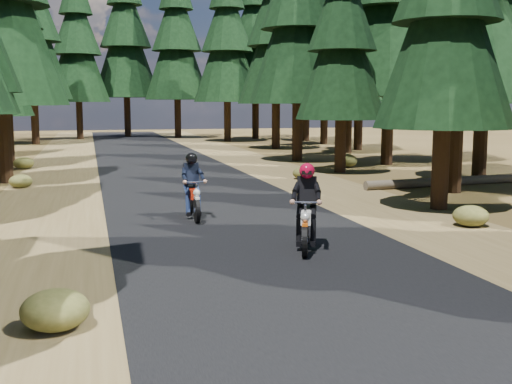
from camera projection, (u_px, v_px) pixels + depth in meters
ground at (276, 260)px, 12.08m from camera, size 120.00×120.00×0.00m
road at (222, 215)px, 16.87m from camera, size 6.00×100.00×0.01m
shoulder_l at (39, 224)px, 15.73m from camera, size 3.20×100.00×0.01m
shoulder_r at (383, 208)px, 18.02m from camera, size 3.20×100.00×0.01m
pine_forest at (154, 0)px, 31.16m from camera, size 34.59×55.08×16.32m
log_near at (443, 182)px, 22.80m from camera, size 6.32×1.01×0.32m
understory_shrubs at (238, 197)px, 18.44m from camera, size 15.45×27.39×0.63m
rider_lead at (306, 222)px, 12.82m from camera, size 1.24×2.03×1.74m
rider_follow at (193, 197)px, 16.27m from camera, size 0.58×1.89×1.68m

